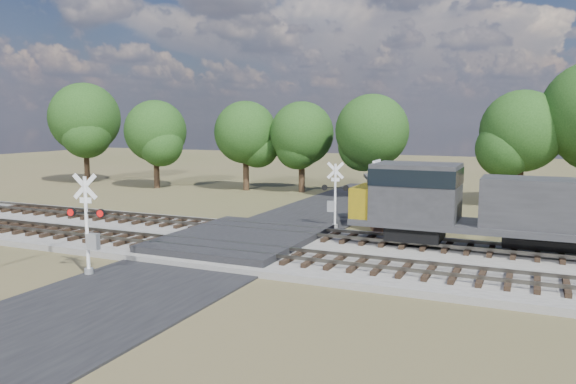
% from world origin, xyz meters
% --- Properties ---
extents(ground, '(160.00, 160.00, 0.00)m').
position_xyz_m(ground, '(0.00, 0.00, 0.00)').
color(ground, '#474A27').
rests_on(ground, ground).
extents(ballast_bed, '(140.00, 10.00, 0.30)m').
position_xyz_m(ballast_bed, '(10.00, 0.50, 0.15)').
color(ballast_bed, gray).
rests_on(ballast_bed, ground).
extents(road, '(7.00, 60.00, 0.08)m').
position_xyz_m(road, '(0.00, 0.00, 0.04)').
color(road, black).
rests_on(road, ground).
extents(crossing_panel, '(7.00, 9.00, 0.62)m').
position_xyz_m(crossing_panel, '(0.00, 0.50, 0.32)').
color(crossing_panel, '#262628').
rests_on(crossing_panel, ground).
extents(track_near, '(140.00, 2.60, 0.33)m').
position_xyz_m(track_near, '(3.12, -2.00, 0.41)').
color(track_near, black).
rests_on(track_near, ballast_bed).
extents(track_far, '(140.00, 2.60, 0.33)m').
position_xyz_m(track_far, '(3.12, 3.00, 0.41)').
color(track_far, black).
rests_on(track_far, ballast_bed).
extents(crossing_signal_near, '(1.72, 0.48, 4.31)m').
position_xyz_m(crossing_signal_near, '(-3.10, -6.98, 1.79)').
color(crossing_signal_near, silver).
rests_on(crossing_signal_near, ground).
extents(crossing_signal_far, '(1.61, 0.45, 4.03)m').
position_xyz_m(crossing_signal_far, '(2.83, 6.75, 1.68)').
color(crossing_signal_far, silver).
rests_on(crossing_signal_far, ground).
extents(equipment_shed, '(5.87, 5.87, 3.07)m').
position_xyz_m(equipment_shed, '(6.54, 9.01, 1.56)').
color(equipment_shed, '#4D2F21').
rests_on(equipment_shed, ground).
extents(treeline, '(79.98, 9.75, 11.44)m').
position_xyz_m(treeline, '(13.25, 20.97, 6.48)').
color(treeline, black).
rests_on(treeline, ground).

